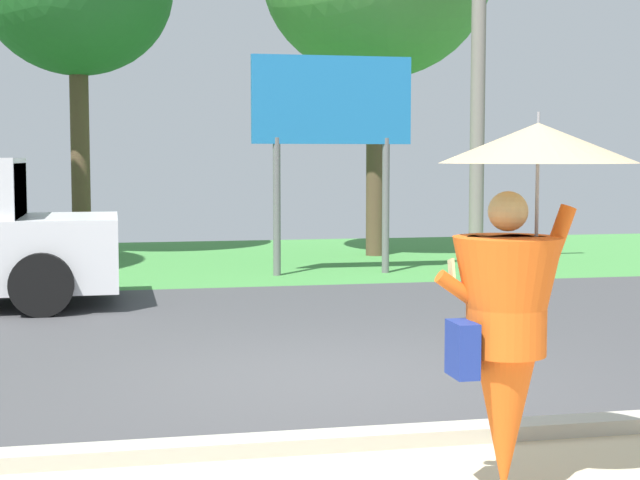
# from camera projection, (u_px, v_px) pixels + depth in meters

# --- Properties ---
(ground_plane) EXTENTS (40.00, 22.00, 0.20)m
(ground_plane) POSITION_uv_depth(u_px,v_px,m) (269.00, 326.00, 11.25)
(ground_plane) COLOR #424244
(monk_pedestrian) EXTENTS (1.12, 1.09, 2.13)m
(monk_pedestrian) POSITION_uv_depth(u_px,v_px,m) (514.00, 294.00, 5.36)
(monk_pedestrian) COLOR #E55B19
(monk_pedestrian) RESTS_ON ground_plane
(utility_pole) EXTENTS (1.80, 0.24, 6.00)m
(utility_pole) POSITION_uv_depth(u_px,v_px,m) (478.00, 79.00, 16.08)
(utility_pole) COLOR gray
(utility_pole) RESTS_ON ground_plane
(roadside_billboard) EXTENTS (2.60, 0.12, 3.50)m
(roadside_billboard) POSITION_uv_depth(u_px,v_px,m) (332.00, 116.00, 15.64)
(roadside_billboard) COLOR slate
(roadside_billboard) RESTS_ON ground_plane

